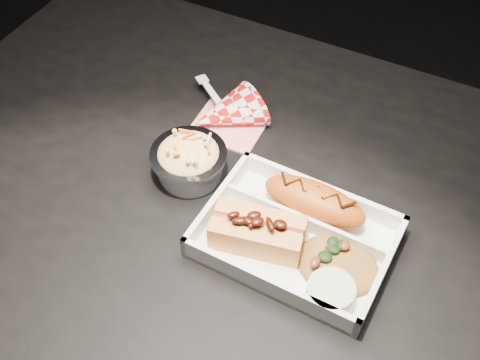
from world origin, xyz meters
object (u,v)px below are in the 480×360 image
(food_tray, at_px, (296,239))
(fried_pastry, at_px, (314,201))
(napkin_fork, at_px, (226,114))
(foil_coleslaw_cup, at_px, (189,158))
(dining_table, at_px, (260,243))
(hotdog, at_px, (258,230))

(food_tray, relative_size, fried_pastry, 1.71)
(food_tray, height_order, fried_pastry, fried_pastry)
(fried_pastry, bearing_deg, food_tray, -91.71)
(fried_pastry, bearing_deg, napkin_fork, 150.39)
(foil_coleslaw_cup, xyz_separation_m, napkin_fork, (-0.00, 0.12, -0.02))
(foil_coleslaw_cup, bearing_deg, napkin_fork, 92.11)
(dining_table, xyz_separation_m, foil_coleslaw_cup, (-0.12, 0.01, 0.12))
(dining_table, relative_size, fried_pastry, 8.02)
(dining_table, relative_size, food_tray, 4.70)
(dining_table, bearing_deg, fried_pastry, 15.04)
(dining_table, height_order, napkin_fork, napkin_fork)
(napkin_fork, bearing_deg, food_tray, -4.42)
(hotdog, distance_m, napkin_fork, 0.25)
(fried_pastry, distance_m, foil_coleslaw_cup, 0.19)
(food_tray, bearing_deg, foil_coleslaw_cup, 168.44)
(foil_coleslaw_cup, bearing_deg, food_tray, -13.27)
(fried_pastry, relative_size, napkin_fork, 0.95)
(food_tray, xyz_separation_m, hotdog, (-0.05, -0.03, 0.02))
(dining_table, relative_size, napkin_fork, 7.59)
(foil_coleslaw_cup, relative_size, napkin_fork, 0.71)
(food_tray, bearing_deg, napkin_fork, 141.22)
(dining_table, height_order, foil_coleslaw_cup, foil_coleslaw_cup)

